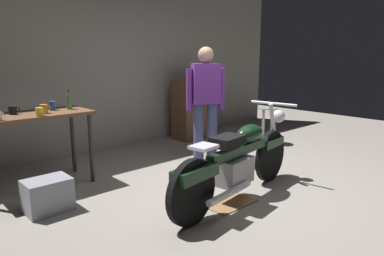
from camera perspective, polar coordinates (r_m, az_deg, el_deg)
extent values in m
plane|color=gray|center=(4.28, 7.01, -9.88)|extent=(12.00, 12.00, 0.00)
cube|color=gray|center=(6.16, -13.15, 11.28)|extent=(8.00, 0.12, 3.10)
cube|color=brown|center=(4.50, -24.38, 1.88)|extent=(1.30, 0.64, 0.04)
cylinder|color=#2D2D33|center=(4.57, -15.85, -3.14)|extent=(0.05, 0.05, 0.86)
cylinder|color=#2D2D33|center=(5.03, -18.53, -1.96)|extent=(0.05, 0.05, 0.86)
cylinder|color=black|center=(4.58, 12.39, -4.38)|extent=(0.64, 0.16, 0.64)
cylinder|color=black|center=(3.34, -0.05, -10.28)|extent=(0.64, 0.16, 0.64)
cube|color=black|center=(4.53, 12.49, -2.25)|extent=(0.46, 0.20, 0.10)
cube|color=black|center=(3.31, 0.51, -7.20)|extent=(0.54, 0.25, 0.12)
cube|color=gray|center=(3.88, 6.80, -6.82)|extent=(0.47, 0.30, 0.28)
cube|color=black|center=(3.90, 7.67, -3.52)|extent=(1.10, 0.26, 0.10)
ellipsoid|color=black|center=(4.03, 9.23, -0.87)|extent=(0.47, 0.28, 0.20)
cube|color=black|center=(3.66, 5.67, -2.07)|extent=(0.39, 0.29, 0.10)
cube|color=silver|center=(3.34, 1.86, -3.02)|extent=(0.27, 0.23, 0.03)
cylinder|color=silver|center=(4.55, 12.92, -0.22)|extent=(0.27, 0.09, 0.68)
cylinder|color=silver|center=(4.46, 12.88, 3.85)|extent=(0.12, 0.60, 0.03)
sphere|color=silver|center=(4.63, 13.67, 1.84)|extent=(0.16, 0.16, 0.16)
cylinder|color=silver|center=(3.62, 6.05, -10.26)|extent=(0.70, 0.17, 0.07)
cylinder|color=#464D7D|center=(5.20, 3.19, -0.81)|extent=(0.15, 0.15, 0.88)
cylinder|color=#464D7D|center=(5.14, 1.07, -0.94)|extent=(0.15, 0.15, 0.88)
cube|color=#72339E|center=(5.06, 2.20, 7.10)|extent=(0.44, 0.37, 0.56)
cylinder|color=#72339E|center=(5.15, 4.76, 6.26)|extent=(0.09, 0.09, 0.58)
cylinder|color=#72339E|center=(5.00, -0.45, 6.14)|extent=(0.09, 0.09, 0.58)
sphere|color=tan|center=(5.05, 2.24, 11.64)|extent=(0.22, 0.22, 0.22)
cylinder|color=#B2B2B7|center=(6.44, 12.11, 3.11)|extent=(0.32, 0.32, 0.02)
cylinder|color=#B2B2B7|center=(6.58, 12.55, 0.45)|extent=(0.02, 0.02, 0.62)
cylinder|color=#B2B2B7|center=(6.55, 11.21, 0.46)|extent=(0.02, 0.02, 0.62)
cylinder|color=#B2B2B7|center=(6.40, 11.41, 0.19)|extent=(0.02, 0.02, 0.62)
cylinder|color=#B2B2B7|center=(6.43, 12.78, 0.17)|extent=(0.02, 0.02, 0.62)
cube|color=brown|center=(6.71, 0.41, 3.03)|extent=(0.80, 0.44, 1.10)
sphere|color=tan|center=(6.51, 1.80, 5.41)|extent=(0.04, 0.04, 0.04)
sphere|color=tan|center=(6.55, 1.78, 2.80)|extent=(0.04, 0.04, 0.04)
sphere|color=tan|center=(6.60, 1.76, 0.23)|extent=(0.04, 0.04, 0.04)
cube|color=olive|center=(3.94, 5.70, -11.71)|extent=(0.56, 0.40, 0.01)
cube|color=gray|center=(3.95, -22.08, -9.94)|extent=(0.44, 0.32, 0.34)
torus|color=white|center=(4.19, -28.10, 1.84)|extent=(0.05, 0.01, 0.05)
cylinder|color=orange|center=(4.45, -22.62, 2.84)|extent=(0.08, 0.08, 0.10)
torus|color=orange|center=(4.46, -22.05, 2.98)|extent=(0.06, 0.01, 0.06)
cylinder|color=black|center=(4.52, -26.76, 2.56)|extent=(0.09, 0.09, 0.10)
torus|color=black|center=(4.53, -26.15, 2.70)|extent=(0.05, 0.01, 0.05)
cylinder|color=#2D51AD|center=(4.65, -21.47, 3.34)|extent=(0.07, 0.07, 0.11)
torus|color=#2D51AD|center=(4.67, -21.01, 3.46)|extent=(0.06, 0.01, 0.06)
cylinder|color=yellow|center=(4.27, -23.22, 2.40)|extent=(0.08, 0.08, 0.09)
torus|color=yellow|center=(4.28, -22.65, 2.54)|extent=(0.05, 0.01, 0.05)
cylinder|color=#4C8C4C|center=(4.67, -19.06, 3.97)|extent=(0.06, 0.06, 0.18)
cylinder|color=#4C8C4C|center=(4.65, -19.15, 5.37)|extent=(0.03, 0.03, 0.05)
cylinder|color=black|center=(4.65, -19.18, 5.74)|extent=(0.03, 0.03, 0.01)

